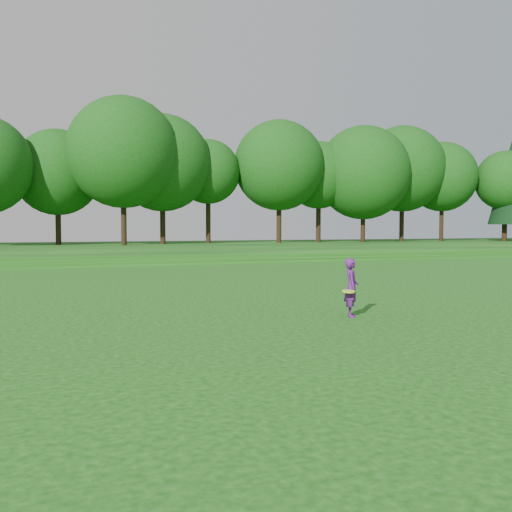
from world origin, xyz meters
name	(u,v)px	position (x,y,z in m)	size (l,w,h in m)	color
ground	(279,319)	(0.00, 0.00, 0.00)	(140.00, 140.00, 0.00)	#0F420C
berm	(116,250)	(0.00, 34.00, 0.30)	(130.00, 30.00, 0.60)	#0F420C
walking_path	(144,265)	(0.00, 20.00, 0.02)	(130.00, 1.60, 0.04)	gray
treeline	(109,157)	(0.00, 38.00, 8.10)	(104.00, 7.00, 15.00)	#144610
woman	(351,288)	(1.79, -0.24, 0.71)	(0.62, 0.71, 1.42)	#55186F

